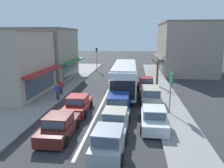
{
  "coord_description": "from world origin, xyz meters",
  "views": [
    {
      "loc": [
        3.09,
        -19.78,
        6.4
      ],
      "look_at": [
        0.62,
        3.24,
        1.2
      ],
      "focal_mm": 35.0,
      "sensor_mm": 36.0,
      "label": 1
    }
  ],
  "objects_px": {
    "hatchback_queue_far_back": "(109,141)",
    "traffic_light_downstreet": "(97,55)",
    "wagon_behind_bus_mid": "(119,104)",
    "sedan_adjacent_lane_lead": "(59,126)",
    "sedan_queue_gap_filler": "(78,105)",
    "directional_road_sign": "(171,82)",
    "pedestrian_with_handbag_near": "(58,91)",
    "sedan_adjacent_lane_trail": "(115,121)",
    "parked_sedan_kerb_front": "(154,118)",
    "city_bus": "(125,76)",
    "parked_sedan_kerb_third": "(146,84)",
    "street_tree_right": "(157,73)",
    "pedestrian_browsing_midblock": "(61,86)",
    "parked_wagon_kerb_second": "(150,95)"
  },
  "relations": [
    {
      "from": "hatchback_queue_far_back",
      "to": "traffic_light_downstreet",
      "type": "xyz_separation_m",
      "value": [
        -5.63,
        28.11,
        2.15
      ]
    },
    {
      "from": "wagon_behind_bus_mid",
      "to": "sedan_adjacent_lane_lead",
      "type": "bearing_deg",
      "value": -125.13
    },
    {
      "from": "sedan_queue_gap_filler",
      "to": "hatchback_queue_far_back",
      "type": "relative_size",
      "value": 1.12
    },
    {
      "from": "sedan_adjacent_lane_lead",
      "to": "directional_road_sign",
      "type": "bearing_deg",
      "value": 32.6
    },
    {
      "from": "pedestrian_with_handbag_near",
      "to": "sedan_adjacent_lane_trail",
      "type": "bearing_deg",
      "value": -44.16
    },
    {
      "from": "hatchback_queue_far_back",
      "to": "parked_sedan_kerb_front",
      "type": "bearing_deg",
      "value": 54.54
    },
    {
      "from": "hatchback_queue_far_back",
      "to": "city_bus",
      "type": "bearing_deg",
      "value": 89.27
    },
    {
      "from": "wagon_behind_bus_mid",
      "to": "parked_sedan_kerb_front",
      "type": "bearing_deg",
      "value": -47.1
    },
    {
      "from": "hatchback_queue_far_back",
      "to": "pedestrian_with_handbag_near",
      "type": "height_order",
      "value": "pedestrian_with_handbag_near"
    },
    {
      "from": "hatchback_queue_far_back",
      "to": "parked_sedan_kerb_third",
      "type": "distance_m",
      "value": 15.3
    },
    {
      "from": "wagon_behind_bus_mid",
      "to": "hatchback_queue_far_back",
      "type": "relative_size",
      "value": 1.2
    },
    {
      "from": "sedan_queue_gap_filler",
      "to": "parked_sedan_kerb_third",
      "type": "distance_m",
      "value": 10.68
    },
    {
      "from": "city_bus",
      "to": "street_tree_right",
      "type": "height_order",
      "value": "street_tree_right"
    },
    {
      "from": "sedan_adjacent_lane_trail",
      "to": "pedestrian_with_handbag_near",
      "type": "distance_m",
      "value": 8.68
    },
    {
      "from": "city_bus",
      "to": "directional_road_sign",
      "type": "distance_m",
      "value": 7.95
    },
    {
      "from": "pedestrian_browsing_midblock",
      "to": "city_bus",
      "type": "bearing_deg",
      "value": 19.24
    },
    {
      "from": "sedan_adjacent_lane_lead",
      "to": "street_tree_right",
      "type": "relative_size",
      "value": 1.09
    },
    {
      "from": "sedan_queue_gap_filler",
      "to": "hatchback_queue_far_back",
      "type": "xyz_separation_m",
      "value": [
        3.38,
        -6.28,
        0.05
      ]
    },
    {
      "from": "sedan_adjacent_lane_lead",
      "to": "parked_wagon_kerb_second",
      "type": "xyz_separation_m",
      "value": [
        6.27,
        7.92,
        0.08
      ]
    },
    {
      "from": "city_bus",
      "to": "sedan_adjacent_lane_trail",
      "type": "distance_m",
      "value": 10.41
    },
    {
      "from": "traffic_light_downstreet",
      "to": "pedestrian_with_handbag_near",
      "type": "bearing_deg",
      "value": -91.59
    },
    {
      "from": "sedan_queue_gap_filler",
      "to": "pedestrian_browsing_midblock",
      "type": "relative_size",
      "value": 2.58
    },
    {
      "from": "street_tree_right",
      "to": "parked_wagon_kerb_second",
      "type": "bearing_deg",
      "value": -100.72
    },
    {
      "from": "traffic_light_downstreet",
      "to": "parked_sedan_kerb_third",
      "type": "bearing_deg",
      "value": -57.5
    },
    {
      "from": "wagon_behind_bus_mid",
      "to": "traffic_light_downstreet",
      "type": "xyz_separation_m",
      "value": [
        -5.69,
        21.4,
        2.11
      ]
    },
    {
      "from": "sedan_queue_gap_filler",
      "to": "parked_sedan_kerb_front",
      "type": "xyz_separation_m",
      "value": [
        6.11,
        -2.44,
        0.0
      ]
    },
    {
      "from": "sedan_adjacent_lane_trail",
      "to": "parked_sedan_kerb_third",
      "type": "bearing_deg",
      "value": 77.64
    },
    {
      "from": "parked_sedan_kerb_third",
      "to": "street_tree_right",
      "type": "relative_size",
      "value": 1.09
    },
    {
      "from": "sedan_queue_gap_filler",
      "to": "parked_sedan_kerb_third",
      "type": "height_order",
      "value": "same"
    },
    {
      "from": "hatchback_queue_far_back",
      "to": "street_tree_right",
      "type": "xyz_separation_m",
      "value": [
        4.14,
        16.58,
        1.1
      ]
    },
    {
      "from": "sedan_queue_gap_filler",
      "to": "wagon_behind_bus_mid",
      "type": "xyz_separation_m",
      "value": [
        3.44,
        0.44,
        0.08
      ]
    },
    {
      "from": "parked_sedan_kerb_front",
      "to": "traffic_light_downstreet",
      "type": "xyz_separation_m",
      "value": [
        -8.36,
        24.28,
        2.19
      ]
    },
    {
      "from": "city_bus",
      "to": "directional_road_sign",
      "type": "xyz_separation_m",
      "value": [
        4.07,
        -6.78,
        0.82
      ]
    },
    {
      "from": "sedan_queue_gap_filler",
      "to": "pedestrian_browsing_midblock",
      "type": "distance_m",
      "value": 5.77
    },
    {
      "from": "sedan_adjacent_lane_trail",
      "to": "parked_sedan_kerb_front",
      "type": "relative_size",
      "value": 1.01
    },
    {
      "from": "street_tree_right",
      "to": "pedestrian_with_handbag_near",
      "type": "height_order",
      "value": "street_tree_right"
    },
    {
      "from": "sedan_adjacent_lane_lead",
      "to": "parked_wagon_kerb_second",
      "type": "height_order",
      "value": "parked_wagon_kerb_second"
    },
    {
      "from": "sedan_adjacent_lane_trail",
      "to": "parked_wagon_kerb_second",
      "type": "distance_m",
      "value": 7.12
    },
    {
      "from": "parked_wagon_kerb_second",
      "to": "pedestrian_browsing_midblock",
      "type": "distance_m",
      "value": 9.45
    },
    {
      "from": "sedan_queue_gap_filler",
      "to": "parked_sedan_kerb_front",
      "type": "bearing_deg",
      "value": -21.79
    },
    {
      "from": "sedan_adjacent_lane_trail",
      "to": "parked_wagon_kerb_second",
      "type": "xyz_separation_m",
      "value": [
        2.77,
        6.56,
        0.08
      ]
    },
    {
      "from": "parked_wagon_kerb_second",
      "to": "street_tree_right",
      "type": "relative_size",
      "value": 1.18
    },
    {
      "from": "city_bus",
      "to": "street_tree_right",
      "type": "distance_m",
      "value": 5.06
    },
    {
      "from": "city_bus",
      "to": "sedan_queue_gap_filler",
      "type": "relative_size",
      "value": 2.59
    },
    {
      "from": "city_bus",
      "to": "directional_road_sign",
      "type": "relative_size",
      "value": 3.03
    },
    {
      "from": "sedan_adjacent_lane_trail",
      "to": "wagon_behind_bus_mid",
      "type": "relative_size",
      "value": 0.94
    },
    {
      "from": "sedan_adjacent_lane_trail",
      "to": "parked_wagon_kerb_second",
      "type": "bearing_deg",
      "value": 67.1
    },
    {
      "from": "pedestrian_with_handbag_near",
      "to": "directional_road_sign",
      "type": "bearing_deg",
      "value": -13.47
    },
    {
      "from": "sedan_adjacent_lane_lead",
      "to": "wagon_behind_bus_mid",
      "type": "xyz_separation_m",
      "value": [
        3.49,
        4.96,
        0.08
      ]
    },
    {
      "from": "street_tree_right",
      "to": "pedestrian_browsing_midblock",
      "type": "distance_m",
      "value": 11.98
    }
  ]
}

